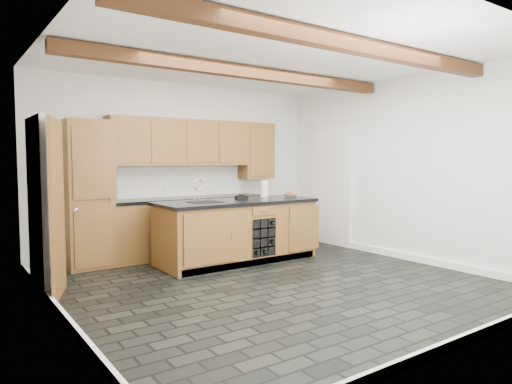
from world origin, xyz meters
TOP-DOWN VIEW (x-y plane):
  - ground at (0.00, 0.00)m, footprint 5.00×5.00m
  - room_shell at (-0.09, 0.53)m, footprint 5.01×5.00m
  - back_cabinetry at (-0.38, 2.24)m, footprint 3.65×0.62m
  - island at (0.31, 1.28)m, footprint 2.48×0.96m
  - faucet at (-0.25, 1.33)m, footprint 0.45×0.40m
  - kitchen_scale at (0.53, 1.53)m, footprint 0.20×0.13m
  - fruit_bowl at (1.38, 1.33)m, footprint 0.32×0.32m
  - fruit_cluster at (1.38, 1.33)m, footprint 0.16×0.17m
  - paper_towel at (1.03, 1.58)m, footprint 0.13×0.13m
  - mug at (-1.30, 2.31)m, footprint 0.11×0.11m

SIDE VIEW (x-z plane):
  - ground at x=0.00m, z-range 0.00..0.00m
  - island at x=0.31m, z-range 0.00..0.93m
  - kitchen_scale at x=0.53m, z-range 0.93..0.99m
  - fruit_bowl at x=1.38m, z-range 0.93..0.99m
  - faucet at x=-0.25m, z-range 0.79..1.14m
  - mug at x=-1.30m, z-range 0.93..1.03m
  - back_cabinetry at x=-0.38m, z-range -0.12..2.08m
  - fruit_cluster at x=1.38m, z-range 0.96..1.03m
  - paper_towel at x=1.03m, z-range 0.93..1.20m
  - room_shell at x=-0.09m, z-range -0.97..4.03m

